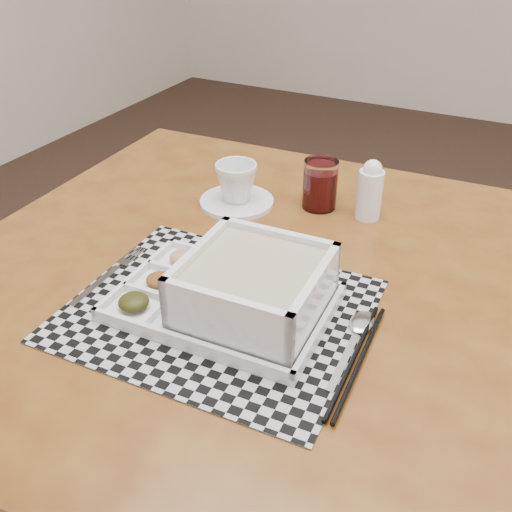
% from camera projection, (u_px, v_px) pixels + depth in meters
% --- Properties ---
extents(floor, '(5.00, 5.00, 0.00)m').
position_uv_depth(floor, '(426.00, 355.00, 1.91)').
color(floor, '#312218').
rests_on(floor, ground).
extents(dining_table, '(1.07, 1.07, 0.77)m').
position_uv_depth(dining_table, '(251.00, 310.00, 0.99)').
color(dining_table, '#56260F').
rests_on(dining_table, ground).
extents(placemat, '(0.45, 0.38, 0.00)m').
position_uv_depth(placemat, '(218.00, 310.00, 0.86)').
color(placemat, '#A6A5AD').
rests_on(placemat, dining_table).
extents(serving_tray, '(0.33, 0.23, 0.10)m').
position_uv_depth(serving_tray, '(245.00, 293.00, 0.83)').
color(serving_tray, white).
rests_on(serving_tray, placemat).
extents(fork, '(0.02, 0.19, 0.00)m').
position_uv_depth(fork, '(110.00, 274.00, 0.94)').
color(fork, silver).
rests_on(fork, placemat).
extents(spoon, '(0.04, 0.18, 0.01)m').
position_uv_depth(spoon, '(359.00, 328.00, 0.82)').
color(spoon, silver).
rests_on(spoon, placemat).
extents(chopsticks, '(0.03, 0.24, 0.01)m').
position_uv_depth(chopsticks, '(357.00, 359.00, 0.77)').
color(chopsticks, black).
rests_on(chopsticks, placemat).
extents(saucer, '(0.15, 0.15, 0.01)m').
position_uv_depth(saucer, '(237.00, 202.00, 1.16)').
color(saucer, white).
rests_on(saucer, dining_table).
extents(cup, '(0.11, 0.11, 0.08)m').
position_uv_depth(cup, '(236.00, 182.00, 1.13)').
color(cup, white).
rests_on(cup, saucer).
extents(juice_glass, '(0.07, 0.07, 0.10)m').
position_uv_depth(juice_glass, '(320.00, 186.00, 1.13)').
color(juice_glass, white).
rests_on(juice_glass, dining_table).
extents(creamer_bottle, '(0.05, 0.05, 0.12)m').
position_uv_depth(creamer_bottle, '(370.00, 190.00, 1.08)').
color(creamer_bottle, white).
rests_on(creamer_bottle, dining_table).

